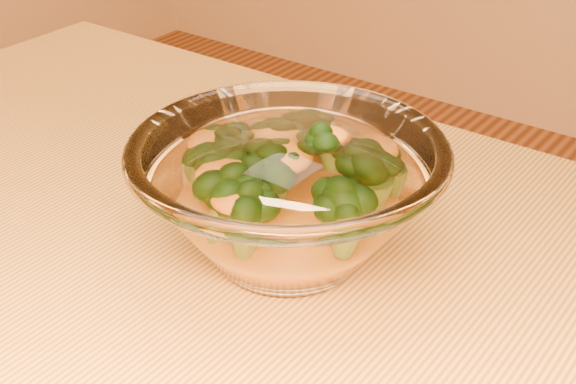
{
  "coord_description": "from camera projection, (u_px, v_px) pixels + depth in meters",
  "views": [
    {
      "loc": [
        0.26,
        -0.29,
        1.11
      ],
      "look_at": [
        -0.04,
        0.11,
        0.81
      ],
      "focal_mm": 50.0,
      "sensor_mm": 36.0,
      "label": 1
    }
  ],
  "objects": [
    {
      "name": "broccoli_heap",
      "position": [
        285.0,
        176.0,
        0.59
      ],
      "size": [
        0.15,
        0.15,
        0.07
      ],
      "color": "black",
      "rests_on": "cheese_sauce"
    },
    {
      "name": "cheese_sauce",
      "position": [
        288.0,
        223.0,
        0.6
      ],
      "size": [
        0.12,
        0.12,
        0.03
      ],
      "primitive_type": "ellipsoid",
      "color": "orange",
      "rests_on": "glass_bowl"
    },
    {
      "name": "glass_bowl",
      "position": [
        288.0,
        198.0,
        0.59
      ],
      "size": [
        0.23,
        0.23,
        0.1
      ],
      "color": "white",
      "rests_on": "table"
    }
  ]
}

